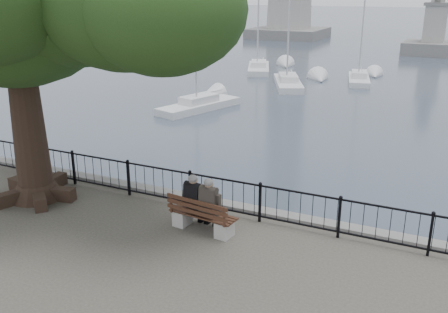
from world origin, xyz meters
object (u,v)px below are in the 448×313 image
Objects in this scene: person_right at (212,207)px; lion_monument at (434,34)px; bench at (202,219)px; person_left at (197,203)px.

person_right is 0.17× the size of lion_monument.
lion_monument is at bearing 87.55° from bench.
person_right is at bearing 17.02° from bench.
lion_monument is at bearing 87.83° from person_right.
person_right is (0.45, -0.05, 0.00)m from person_left.
bench is 0.20× the size of lion_monument.
bench is at bearing -162.98° from person_right.
person_left and person_right have the same top height.
person_left is at bearing 173.63° from person_right.
person_right is (0.24, 0.07, 0.35)m from bench.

